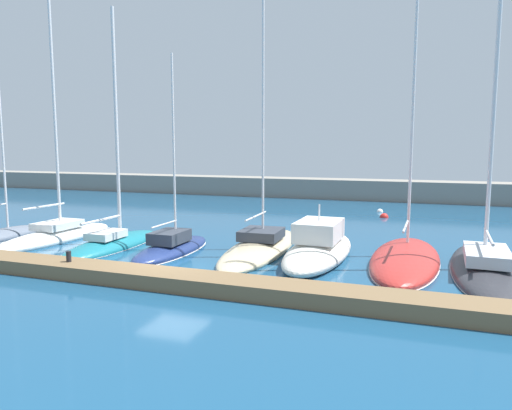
{
  "coord_description": "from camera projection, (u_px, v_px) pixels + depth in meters",
  "views": [
    {
      "loc": [
        9.85,
        -17.14,
        5.24
      ],
      "look_at": [
        1.93,
        5.03,
        2.28
      ],
      "focal_mm": 33.09,
      "sensor_mm": 36.0,
      "label": 1
    }
  ],
  "objects": [
    {
      "name": "sailboat_slate_nearest",
      "position": [
        2.0,
        234.0,
        26.63
      ],
      "size": [
        2.27,
        6.23,
        13.59
      ],
      "rotation": [
        0.0,
        0.0,
        1.62
      ],
      "color": "slate",
      "rests_on": "ground_plane"
    },
    {
      "name": "sailboat_white_second",
      "position": [
        57.0,
        234.0,
        26.33
      ],
      "size": [
        2.42,
        8.38,
        16.08
      ],
      "rotation": [
        0.0,
        0.0,
        1.55
      ],
      "color": "white",
      "rests_on": "ground_plane"
    },
    {
      "name": "sailboat_red_seventh",
      "position": [
        405.0,
        258.0,
        21.16
      ],
      "size": [
        3.2,
        9.37,
        20.28
      ],
      "rotation": [
        0.0,
        0.0,
        1.55
      ],
      "color": "#B72D28",
      "rests_on": "ground_plane"
    },
    {
      "name": "sailboat_teal_third",
      "position": [
        113.0,
        243.0,
        24.6
      ],
      "size": [
        2.44,
        7.72,
        12.62
      ],
      "rotation": [
        0.0,
        0.0,
        1.58
      ],
      "color": "#19707F",
      "rests_on": "ground_plane"
    },
    {
      "name": "sailboat_charcoal_eighth",
      "position": [
        485.0,
        264.0,
        19.78
      ],
      "size": [
        3.08,
        10.03,
        19.64
      ],
      "rotation": [
        0.0,
        0.0,
        1.53
      ],
      "color": "#2D2D33",
      "rests_on": "ground_plane"
    },
    {
      "name": "dock_pier",
      "position": [
        145.0,
        277.0,
        17.96
      ],
      "size": [
        31.79,
        1.54,
        0.57
      ],
      "primitive_type": "cube",
      "color": "brown",
      "rests_on": "ground_plane"
    },
    {
      "name": "dock_bollard",
      "position": [
        69.0,
        256.0,
        19.09
      ],
      "size": [
        0.2,
        0.2,
        0.44
      ],
      "primitive_type": "cylinder",
      "color": "black",
      "rests_on": "dock_pier"
    },
    {
      "name": "motorboat_ivory_sixth",
      "position": [
        319.0,
        248.0,
        21.89
      ],
      "size": [
        2.76,
        8.24,
        2.85
      ],
      "rotation": [
        0.0,
        0.0,
        1.55
      ],
      "color": "silver",
      "rests_on": "ground_plane"
    },
    {
      "name": "mooring_buoy_red",
      "position": [
        384.0,
        217.0,
        34.72
      ],
      "size": [
        0.63,
        0.63,
        0.63
      ],
      "primitive_type": "sphere",
      "color": "red",
      "rests_on": "ground_plane"
    },
    {
      "name": "breakwater_seawall",
      "position": [
        321.0,
        188.0,
        47.82
      ],
      "size": [
        108.0,
        3.16,
        1.93
      ],
      "primitive_type": "cube",
      "color": "gray",
      "rests_on": "ground_plane"
    },
    {
      "name": "ground_plane",
      "position": [
        173.0,
        270.0,
        19.96
      ],
      "size": [
        120.0,
        120.0,
        0.0
      ],
      "primitive_type": "plane",
      "color": "navy"
    },
    {
      "name": "mooring_buoy_white",
      "position": [
        380.0,
        212.0,
        37.6
      ],
      "size": [
        0.51,
        0.51,
        0.51
      ],
      "primitive_type": "sphere",
      "color": "white",
      "rests_on": "ground_plane"
    },
    {
      "name": "sailboat_sand_fifth",
      "position": [
        261.0,
        246.0,
        23.6
      ],
      "size": [
        2.98,
        10.0,
        19.48
      ],
      "rotation": [
        0.0,
        0.0,
        1.6
      ],
      "color": "beige",
      "rests_on": "ground_plane"
    },
    {
      "name": "sailboat_navy_fourth",
      "position": [
        172.0,
        248.0,
        23.24
      ],
      "size": [
        2.13,
        6.43,
        9.91
      ],
      "rotation": [
        0.0,
        0.0,
        1.58
      ],
      "color": "navy",
      "rests_on": "ground_plane"
    }
  ]
}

